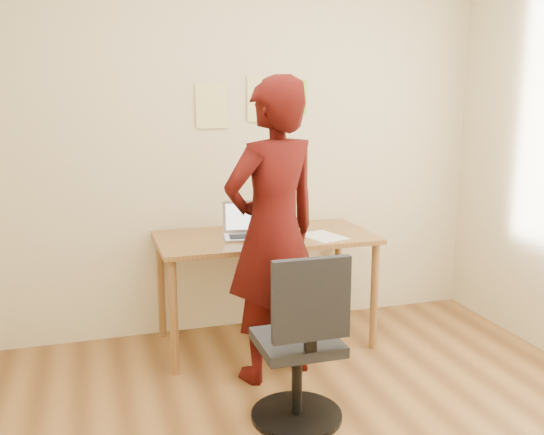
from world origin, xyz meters
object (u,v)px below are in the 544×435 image
object	(u,v)px
laptop	(247,229)
office_chair	(301,352)
person	(273,232)
desk	(265,248)
phone	(294,241)

from	to	relation	value
laptop	office_chair	size ratio (longest dim) A/B	0.37
person	desk	bearing A→B (deg)	-120.23
phone	office_chair	size ratio (longest dim) A/B	0.13
phone	desk	bearing A→B (deg)	111.17
phone	person	size ratio (longest dim) A/B	0.07
person	laptop	bearing A→B (deg)	-106.00
desk	laptop	xyz separation A→B (m)	(-0.12, 0.01, 0.14)
desk	office_chair	size ratio (longest dim) A/B	1.54
desk	office_chair	bearing A→B (deg)	-96.66
office_chair	laptop	bearing A→B (deg)	89.94
phone	person	xyz separation A→B (m)	(-0.21, -0.26, 0.13)
laptop	phone	bearing A→B (deg)	-33.27
office_chair	person	xyz separation A→B (m)	(0.03, 0.57, 0.49)
office_chair	desk	bearing A→B (deg)	83.43
laptop	person	world-z (taller)	person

